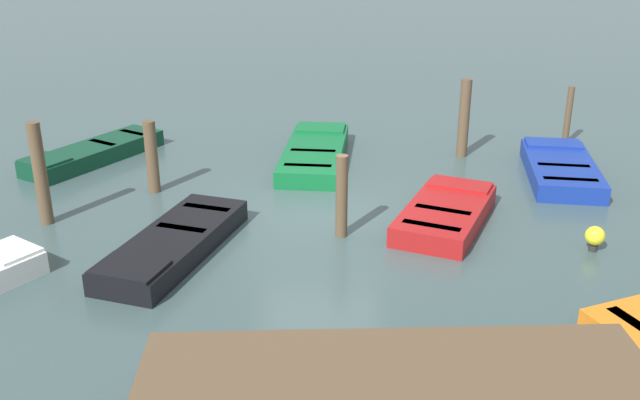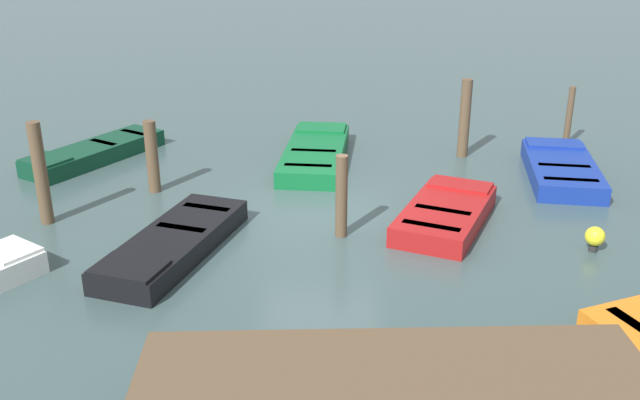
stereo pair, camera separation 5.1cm
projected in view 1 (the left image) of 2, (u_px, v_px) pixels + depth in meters
name	position (u px, v px, depth m)	size (l,w,h in m)	color
ground_plane	(320.00, 216.00, 14.69)	(80.00, 80.00, 0.00)	#384C4C
dock_segment	(395.00, 372.00, 8.32)	(6.01, 1.96, 0.95)	brown
rowboat_black	(174.00, 244.00, 12.97)	(2.22, 3.94, 0.46)	black
rowboat_red	(446.00, 213.00, 14.26)	(2.43, 3.33, 0.46)	maroon
rowboat_blue	(561.00, 168.00, 16.74)	(1.84, 3.53, 0.46)	navy
rowboat_green	(315.00, 153.00, 17.80)	(1.66, 4.08, 0.46)	#0F602D
rowboat_dark_green	(94.00, 153.00, 17.84)	(2.82, 3.79, 0.46)	#0C3823
mooring_piling_far_right	(464.00, 118.00, 17.91)	(0.27, 0.27, 1.98)	brown
mooring_piling_mid_right	(152.00, 157.00, 15.67)	(0.27, 0.27, 1.62)	brown
mooring_piling_near_right	(568.00, 116.00, 18.84)	(0.17, 0.17, 1.58)	brown
mooring_piling_center	(40.00, 174.00, 13.97)	(0.26, 0.26, 2.08)	brown
mooring_piling_far_left	(342.00, 196.00, 13.49)	(0.23, 0.23, 1.62)	brown
marker_buoy	(595.00, 237.00, 13.08)	(0.36, 0.36, 0.48)	#262626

